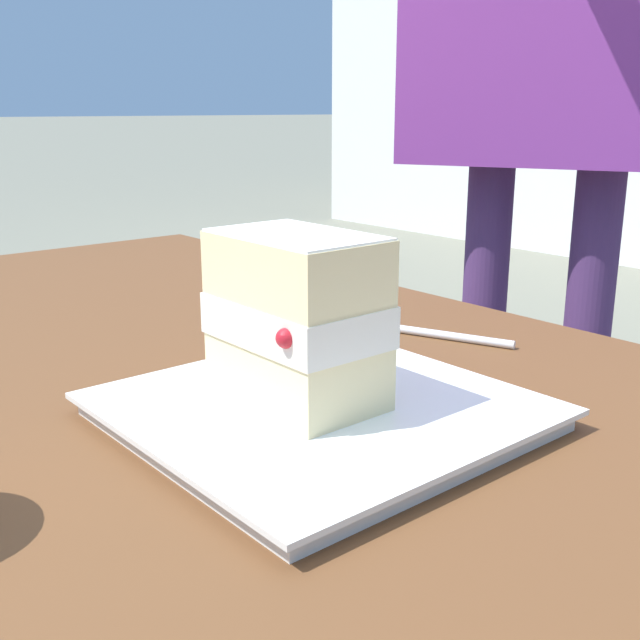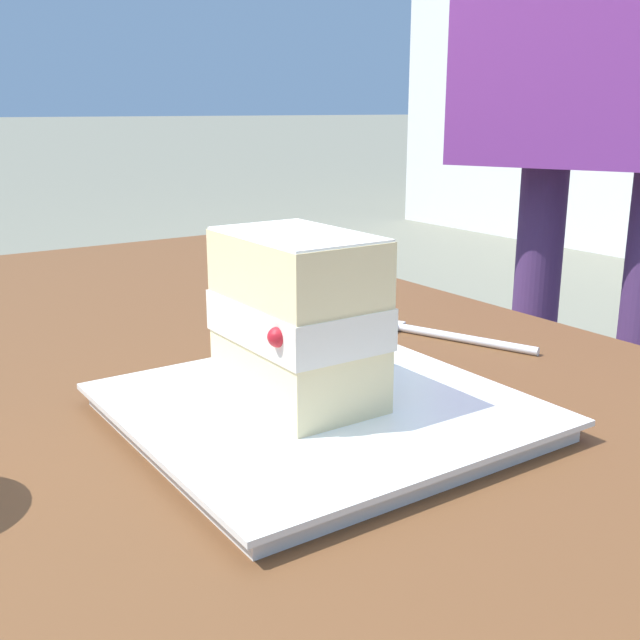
% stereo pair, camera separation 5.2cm
% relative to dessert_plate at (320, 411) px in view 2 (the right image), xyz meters
% --- Properties ---
extents(dessert_plate, '(0.26, 0.26, 0.02)m').
position_rel_dessert_plate_xyz_m(dessert_plate, '(0.00, 0.00, 0.00)').
color(dessert_plate, white).
rests_on(dessert_plate, patio_table).
extents(cake_slice, '(0.12, 0.09, 0.12)m').
position_rel_dessert_plate_xyz_m(cake_slice, '(0.01, 0.01, 0.07)').
color(cake_slice, beige).
rests_on(cake_slice, dessert_plate).
extents(dessert_fork, '(0.16, 0.08, 0.01)m').
position_rel_dessert_plate_xyz_m(dessert_fork, '(0.10, -0.21, -0.00)').
color(dessert_fork, silver).
rests_on(dessert_fork, patio_table).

